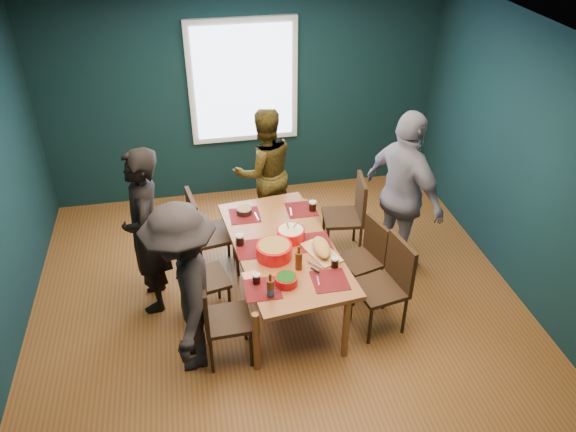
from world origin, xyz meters
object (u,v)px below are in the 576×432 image
at_px(person_far_left, 146,232).
at_px(cutting_board, 321,249).
at_px(chair_left_far, 205,228).
at_px(chair_left_near, 217,314).
at_px(chair_right_near, 389,279).
at_px(person_right, 404,195).
at_px(bowl_salad, 274,250).
at_px(person_back, 265,172).
at_px(bowl_dumpling, 291,234).
at_px(chair_left_mid, 195,274).
at_px(chair_right_mid, 368,253).
at_px(person_near_left, 184,290).
at_px(bowl_herbs, 286,280).
at_px(chair_right_far, 351,210).
at_px(dining_table, 284,251).

bearing_deg(person_far_left, cutting_board, 73.39).
xyz_separation_m(chair_left_far, cutting_board, (1.07, -0.82, 0.18)).
relative_size(chair_left_near, chair_right_near, 0.94).
height_order(person_right, cutting_board, person_right).
distance_m(bowl_salad, cutting_board, 0.45).
relative_size(chair_left_far, person_back, 0.64).
xyz_separation_m(person_right, bowl_dumpling, (-1.25, -0.24, -0.16)).
xyz_separation_m(chair_left_mid, bowl_salad, (0.76, -0.09, 0.24)).
height_order(chair_left_mid, person_back, person_back).
height_order(chair_right_near, cutting_board, chair_right_near).
xyz_separation_m(chair_left_near, person_far_left, (-0.58, 0.89, 0.34)).
bearing_deg(chair_left_far, chair_right_mid, -30.20).
height_order(person_back, person_near_left, person_near_left).
bearing_deg(person_back, bowl_herbs, 76.78).
xyz_separation_m(chair_right_mid, person_far_left, (-2.18, 0.24, 0.38)).
height_order(chair_right_far, chair_right_near, chair_right_near).
relative_size(bowl_dumpling, bowl_herbs, 1.36).
bearing_deg(chair_left_far, person_near_left, -109.75).
height_order(bowl_dumpling, bowl_herbs, bowl_dumpling).
bearing_deg(bowl_herbs, person_far_left, 146.12).
distance_m(chair_right_mid, bowl_salad, 1.05).
bearing_deg(bowl_salad, chair_left_far, 127.87).
relative_size(person_back, person_right, 0.84).
xyz_separation_m(chair_right_near, person_near_left, (-1.89, -0.11, 0.26)).
bearing_deg(cutting_board, person_right, 8.16).
xyz_separation_m(chair_left_far, chair_right_far, (1.64, 0.08, -0.03)).
xyz_separation_m(person_far_left, cutting_board, (1.63, -0.44, -0.11)).
bearing_deg(person_back, person_right, 131.66).
bearing_deg(person_right, chair_left_far, 60.40).
xyz_separation_m(dining_table, chair_right_far, (0.90, 0.71, -0.08)).
distance_m(dining_table, chair_right_far, 1.15).
xyz_separation_m(dining_table, person_right, (1.34, 0.34, 0.29)).
height_order(chair_right_near, person_far_left, person_far_left).
bearing_deg(person_near_left, dining_table, 123.13).
relative_size(person_right, bowl_dumpling, 6.62).
xyz_separation_m(dining_table, person_far_left, (-1.30, 0.25, 0.23)).
relative_size(chair_right_near, person_far_left, 0.55).
bearing_deg(chair_right_mid, bowl_herbs, -165.49).
xyz_separation_m(chair_right_far, bowl_dumpling, (-0.81, -0.61, 0.21)).
relative_size(chair_right_far, chair_right_mid, 1.14).
relative_size(person_near_left, cutting_board, 2.94).
distance_m(chair_left_mid, person_right, 2.29).
bearing_deg(person_back, chair_left_far, 34.53).
bearing_deg(person_far_left, bowl_dumpling, 82.39).
bearing_deg(bowl_herbs, chair_left_mid, 147.92).
distance_m(chair_right_far, person_near_left, 2.32).
relative_size(person_right, cutting_board, 3.29).
distance_m(chair_left_near, bowl_herbs, 0.68).
relative_size(dining_table, cutting_board, 3.47).
bearing_deg(chair_left_near, bowl_salad, 37.88).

